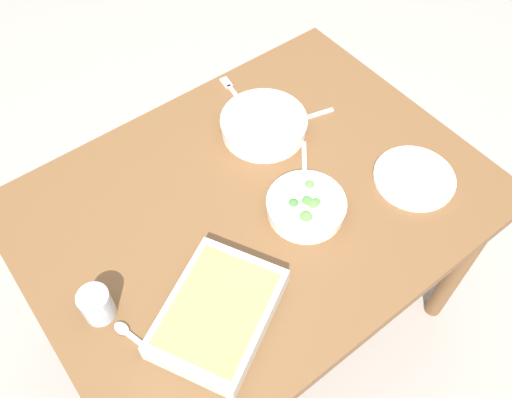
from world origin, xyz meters
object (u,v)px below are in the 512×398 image
stew_bowl (264,124)px  fork_on_table (234,93)px  spoon_by_stew (299,120)px  broccoli_bowl (306,206)px  spoon_by_broccoli (305,173)px  side_plate (414,178)px  spoon_spare (135,339)px  drink_cup (97,306)px  baking_dish (218,313)px

stew_bowl → fork_on_table: stew_bowl is taller
spoon_by_stew → stew_bowl: bearing=165.5°
fork_on_table → broccoli_bowl: bearing=-103.6°
spoon_by_stew → spoon_by_broccoli: size_ratio=1.19×
side_plate → spoon_spare: (-0.83, 0.06, -0.00)m
drink_cup → spoon_spare: (0.03, -0.10, -0.03)m
baking_dish → drink_cup: drink_cup is taller
stew_bowl → spoon_by_stew: (0.11, -0.03, -0.03)m
broccoli_bowl → drink_cup: 0.56m
broccoli_bowl → fork_on_table: broccoli_bowl is taller
side_plate → fork_on_table: bearing=108.6°
baking_dish → drink_cup: bearing=139.3°
spoon_by_stew → fork_on_table: bearing=111.7°
stew_bowl → spoon_by_broccoli: bearing=-92.4°
broccoli_bowl → spoon_by_stew: 0.33m
stew_bowl → spoon_by_broccoli: stew_bowl is taller
stew_bowl → spoon_by_broccoli: 0.19m
broccoli_bowl → spoon_by_stew: (0.20, 0.26, -0.03)m
broccoli_bowl → spoon_by_stew: size_ratio=1.18×
stew_bowl → drink_cup: size_ratio=2.93×
spoon_spare → spoon_by_broccoli: bearing=12.1°
baking_dish → spoon_spare: baking_dish is taller
spoon_by_stew → spoon_spare: (-0.72, -0.29, 0.00)m
broccoli_bowl → fork_on_table: bearing=76.4°
fork_on_table → spoon_by_stew: bearing=-68.3°
spoon_by_broccoli → spoon_spare: (-0.60, -0.13, 0.00)m
baking_dish → spoon_by_broccoli: (0.43, 0.20, -0.03)m
stew_bowl → baking_dish: same height
side_plate → spoon_by_stew: 0.37m
drink_cup → spoon_spare: bearing=-74.1°
spoon_by_stew → broccoli_bowl: bearing=-127.1°
drink_cup → stew_bowl: bearing=18.6°
spoon_by_stew → side_plate: bearing=-73.2°
stew_bowl → fork_on_table: (0.03, 0.18, -0.03)m
side_plate → drink_cup: bearing=168.8°
stew_bowl → side_plate: size_ratio=1.13×
spoon_spare → fork_on_table: size_ratio=0.98×
spoon_spare → broccoli_bowl: bearing=3.5°
baking_dish → spoon_by_broccoli: bearing=25.2°
spoon_by_stew → spoon_by_broccoli: 0.20m
stew_bowl → side_plate: (0.22, -0.38, -0.03)m
spoon_by_broccoli → spoon_spare: same height
stew_bowl → drink_cup: 0.67m
spoon_by_broccoli → fork_on_table: size_ratio=0.83×
baking_dish → fork_on_table: baking_dish is taller
drink_cup → spoon_by_stew: 0.77m
side_plate → stew_bowl: bearing=119.3°
baking_dish → spoon_by_stew: size_ratio=2.12×
baking_dish → side_plate: bearing=0.6°
spoon_by_stew → spoon_spare: bearing=-157.9°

